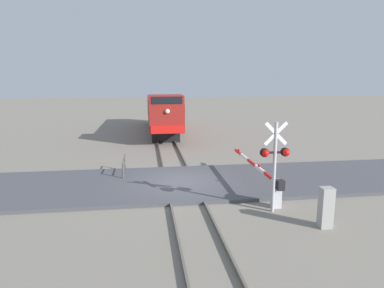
# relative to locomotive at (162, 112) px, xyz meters

# --- Properties ---
(ground_plane) EXTENTS (160.00, 160.00, 0.00)m
(ground_plane) POSITION_rel_locomotive_xyz_m (0.00, -16.83, -2.02)
(ground_plane) COLOR gray
(rail_track_left) EXTENTS (0.08, 80.00, 0.15)m
(rail_track_left) POSITION_rel_locomotive_xyz_m (-0.72, -16.83, -1.94)
(rail_track_left) COLOR #59544C
(rail_track_left) RESTS_ON ground_plane
(rail_track_right) EXTENTS (0.08, 80.00, 0.15)m
(rail_track_right) POSITION_rel_locomotive_xyz_m (0.72, -16.83, -1.94)
(rail_track_right) COLOR #59544C
(rail_track_right) RESTS_ON ground_plane
(road_surface) EXTENTS (36.00, 5.90, 0.16)m
(road_surface) POSITION_rel_locomotive_xyz_m (0.00, -16.83, -1.94)
(road_surface) COLOR #47474C
(road_surface) RESTS_ON ground_plane
(locomotive) EXTENTS (2.74, 15.39, 3.98)m
(locomotive) POSITION_rel_locomotive_xyz_m (0.00, 0.00, 0.00)
(locomotive) COLOR black
(locomotive) RESTS_ON ground_plane
(crossing_signal) EXTENTS (1.18, 0.33, 3.67)m
(crossing_signal) POSITION_rel_locomotive_xyz_m (3.31, -20.89, 0.22)
(crossing_signal) COLOR #ADADB2
(crossing_signal) RESTS_ON ground_plane
(crossing_gate) EXTENTS (0.36, 7.01, 1.29)m
(crossing_gate) POSITION_rel_locomotive_xyz_m (3.61, -19.42, -1.19)
(crossing_gate) COLOR silver
(crossing_gate) RESTS_ON ground_plane
(utility_cabinet) EXTENTS (0.45, 0.38, 1.50)m
(utility_cabinet) POSITION_rel_locomotive_xyz_m (4.63, -22.55, -1.27)
(utility_cabinet) COLOR #999993
(utility_cabinet) RESTS_ON ground_plane
(guard_railing) EXTENTS (0.08, 2.15, 0.95)m
(guard_railing) POSITION_rel_locomotive_xyz_m (-2.92, -14.80, -1.41)
(guard_railing) COLOR #4C4742
(guard_railing) RESTS_ON ground_plane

